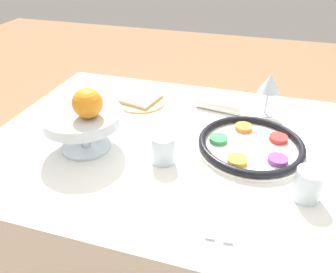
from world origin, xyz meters
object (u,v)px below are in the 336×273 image
seder_plate (251,145)px  napkin_roll (218,105)px  orange_fruit (87,103)px  bread_plate (141,100)px  cup_mid (308,185)px  wine_glass (270,85)px  cup_near (163,149)px  fruit_stand (82,120)px

seder_plate → napkin_roll: napkin_roll is taller
orange_fruit → bread_plate: bearing=-92.3°
seder_plate → cup_mid: bearing=130.2°
wine_glass → cup_near: wine_glass is taller
wine_glass → cup_mid: bearing=105.6°
orange_fruit → cup_mid: orange_fruit is taller
bread_plate → cup_mid: 0.65m
seder_plate → fruit_stand: fruit_stand is taller
orange_fruit → cup_near: 0.23m
seder_plate → cup_mid: size_ratio=3.77×
fruit_stand → orange_fruit: 0.08m
cup_near → cup_mid: same height
bread_plate → cup_near: bearing=120.3°
bread_plate → fruit_stand: bearing=81.4°
wine_glass → seder_plate: bearing=82.8°
wine_glass → cup_near: size_ratio=1.80×
bread_plate → napkin_roll: (-0.28, -0.02, 0.01)m
fruit_stand → orange_fruit: size_ratio=2.79×
fruit_stand → bread_plate: bearing=-98.6°
cup_near → cup_mid: bearing=173.6°
fruit_stand → napkin_roll: size_ratio=1.43×
napkin_roll → cup_mid: size_ratio=1.97×
wine_glass → bread_plate: bearing=5.1°
seder_plate → orange_fruit: orange_fruit is taller
seder_plate → wine_glass: 0.25m
bread_plate → cup_near: size_ratio=2.32×
cup_near → wine_glass: bearing=-125.3°
bread_plate → napkin_roll: napkin_roll is taller
seder_plate → cup_mid: 0.22m
wine_glass → cup_mid: (-0.11, 0.39, -0.07)m
fruit_stand → cup_mid: fruit_stand is taller
fruit_stand → orange_fruit: orange_fruit is taller
fruit_stand → cup_near: (-0.23, -0.00, -0.05)m
bread_plate → napkin_roll: bearing=-176.8°
fruit_stand → seder_plate: bearing=-164.5°
seder_plate → cup_mid: (-0.14, 0.16, 0.02)m
cup_near → cup_mid: size_ratio=1.00×
orange_fruit → bread_plate: (-0.01, -0.33, -0.15)m
orange_fruit → fruit_stand: bearing=-26.1°
napkin_roll → cup_near: size_ratio=1.97×
seder_plate → bread_plate: seder_plate is taller
fruit_stand → orange_fruit: (-0.03, 0.02, 0.07)m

